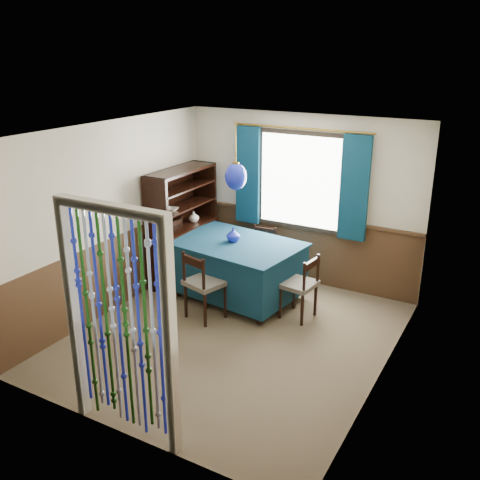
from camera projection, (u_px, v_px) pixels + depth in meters
The scene contains 22 objects.
floor at pixel (233, 337), 6.56m from camera, with size 4.00×4.00×0.00m, color brown.
ceiling at pixel (231, 131), 5.71m from camera, with size 4.00×4.00×0.00m, color silver.
wall_back at pixel (301, 200), 7.78m from camera, with size 3.60×3.60×0.00m, color beige.
wall_front at pixel (113, 311), 4.49m from camera, with size 3.60×3.60×0.00m, color beige.
wall_left at pixel (113, 218), 6.97m from camera, with size 4.00×4.00×0.00m, color beige.
wall_right at pixel (389, 271), 5.31m from camera, with size 4.00×4.00×0.00m, color beige.
wainscot_back at pixel (298, 249), 8.02m from camera, with size 3.60×3.60×0.00m, color #452D1A.
wainscot_front at pixel (121, 386), 4.76m from camera, with size 3.60×3.60×0.00m, color #452D1A.
wainscot_left at pixel (118, 271), 7.21m from camera, with size 4.00×4.00×0.00m, color #452D1A.
wainscot_right at pixel (380, 337), 5.57m from camera, with size 4.00×4.00×0.00m, color #452D1A.
window at pixel (300, 181), 7.64m from camera, with size 1.32×0.12×1.42m, color black.
doorway at pixel (120, 329), 4.61m from camera, with size 1.16×0.12×2.18m, color silver, non-canonical shape.
dining_table at pixel (236, 267), 7.43m from camera, with size 1.86×1.39×0.83m.
chair_near at pixel (203, 284), 6.85m from camera, with size 0.56×0.54×0.92m.
chair_far at pixel (261, 253), 8.00m from camera, with size 0.43×0.41×0.83m.
chair_left at pixel (182, 250), 7.97m from camera, with size 0.49×0.51×0.95m.
chair_right at pixel (301, 285), 6.88m from camera, with size 0.46×0.47×0.87m.
sideboard at pixel (183, 241), 8.06m from camera, with size 0.46×1.30×1.70m.
pendant_lamp at pixel (236, 176), 7.00m from camera, with size 0.29×0.29×0.92m.
vase_table at pixel (233, 235), 7.33m from camera, with size 0.17×0.17×0.18m, color #16209A.
bowl_shelf at pixel (172, 209), 7.56m from camera, with size 0.20×0.20×0.05m, color beige.
vase_sideboard at pixel (194, 216), 8.10m from camera, with size 0.17×0.17×0.18m, color beige.
Camera 1 is at (2.90, -4.99, 3.33)m, focal length 40.00 mm.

